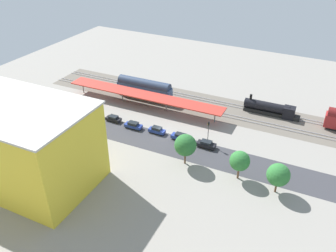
{
  "coord_description": "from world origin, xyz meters",
  "views": [
    {
      "loc": [
        -35.75,
        67.2,
        48.49
      ],
      "look_at": [
        -2.98,
        2.39,
        4.68
      ],
      "focal_mm": 37.68,
      "sensor_mm": 36.0,
      "label": 1
    }
  ],
  "objects_px": {
    "street_tree_0": "(240,161)",
    "platform_canopy_near": "(144,95)",
    "parked_car_4": "(114,119)",
    "box_truck_0": "(25,123)",
    "parked_car_2": "(157,130)",
    "parked_car_0": "(206,144)",
    "locomotive": "(272,109)",
    "traffic_light": "(208,129)",
    "street_tree_2": "(278,175)",
    "street_tree_1": "(185,145)",
    "parked_car_1": "(181,137)",
    "freight_coach_far": "(144,88)",
    "box_truck_1": "(41,126)",
    "construction_building": "(13,142)",
    "parked_car_3": "(133,125)"
  },
  "relations": [
    {
      "from": "platform_canopy_near",
      "to": "street_tree_1",
      "type": "relative_size",
      "value": 6.53
    },
    {
      "from": "parked_car_0",
      "to": "construction_building",
      "type": "relative_size",
      "value": 0.14
    },
    {
      "from": "freight_coach_far",
      "to": "box_truck_0",
      "type": "xyz_separation_m",
      "value": [
        18.7,
        29.96,
        -1.46
      ]
    },
    {
      "from": "locomotive",
      "to": "parked_car_4",
      "type": "xyz_separation_m",
      "value": [
        37.55,
        23.04,
        -1.03
      ]
    },
    {
      "from": "freight_coach_far",
      "to": "parked_car_3",
      "type": "bearing_deg",
      "value": 110.79
    },
    {
      "from": "locomotive",
      "to": "parked_car_0",
      "type": "distance_m",
      "value": 25.62
    },
    {
      "from": "construction_building",
      "to": "box_truck_1",
      "type": "height_order",
      "value": "construction_building"
    },
    {
      "from": "parked_car_2",
      "to": "parked_car_4",
      "type": "relative_size",
      "value": 1.03
    },
    {
      "from": "street_tree_0",
      "to": "parked_car_3",
      "type": "bearing_deg",
      "value": -13.68
    },
    {
      "from": "locomotive",
      "to": "box_truck_1",
      "type": "distance_m",
      "value": 62.53
    },
    {
      "from": "platform_canopy_near",
      "to": "parked_car_0",
      "type": "xyz_separation_m",
      "value": [
        -24.16,
        11.59,
        -2.89
      ]
    },
    {
      "from": "parked_car_2",
      "to": "construction_building",
      "type": "relative_size",
      "value": 0.13
    },
    {
      "from": "locomotive",
      "to": "freight_coach_far",
      "type": "bearing_deg",
      "value": 10.1
    },
    {
      "from": "locomotive",
      "to": "box_truck_1",
      "type": "xyz_separation_m",
      "value": [
        51.1,
        36.04,
        -0.18
      ]
    },
    {
      "from": "parked_car_1",
      "to": "platform_canopy_near",
      "type": "bearing_deg",
      "value": -33.48
    },
    {
      "from": "street_tree_0",
      "to": "platform_canopy_near",
      "type": "bearing_deg",
      "value": -29.4
    },
    {
      "from": "parked_car_4",
      "to": "street_tree_1",
      "type": "bearing_deg",
      "value": 161.27
    },
    {
      "from": "parked_car_4",
      "to": "street_tree_0",
      "type": "distance_m",
      "value": 38.55
    },
    {
      "from": "box_truck_1",
      "to": "street_tree_2",
      "type": "height_order",
      "value": "street_tree_2"
    },
    {
      "from": "parked_car_1",
      "to": "box_truck_0",
      "type": "height_order",
      "value": "box_truck_0"
    },
    {
      "from": "locomotive",
      "to": "traffic_light",
      "type": "xyz_separation_m",
      "value": [
        10.6,
        21.96,
        2.44
      ]
    },
    {
      "from": "locomotive",
      "to": "street_tree_1",
      "type": "distance_m",
      "value": 34.06
    },
    {
      "from": "parked_car_4",
      "to": "construction_building",
      "type": "xyz_separation_m",
      "value": [
        4.54,
        28.27,
        7.81
      ]
    },
    {
      "from": "platform_canopy_near",
      "to": "street_tree_0",
      "type": "bearing_deg",
      "value": 150.6
    },
    {
      "from": "box_truck_0",
      "to": "street_tree_2",
      "type": "xyz_separation_m",
      "value": [
        -64.02,
        -4.62,
        2.65
      ]
    },
    {
      "from": "parked_car_3",
      "to": "box_truck_1",
      "type": "xyz_separation_m",
      "value": [
        20.3,
        12.28,
        0.78
      ]
    },
    {
      "from": "parked_car_1",
      "to": "box_truck_1",
      "type": "relative_size",
      "value": 0.55
    },
    {
      "from": "construction_building",
      "to": "street_tree_1",
      "type": "height_order",
      "value": "construction_building"
    },
    {
      "from": "parked_car_2",
      "to": "locomotive",
      "type": "bearing_deg",
      "value": -136.16
    },
    {
      "from": "locomotive",
      "to": "parked_car_2",
      "type": "distance_m",
      "value": 33.41
    },
    {
      "from": "parked_car_1",
      "to": "freight_coach_far",
      "type": "bearing_deg",
      "value": -39.67
    },
    {
      "from": "parked_car_4",
      "to": "construction_building",
      "type": "relative_size",
      "value": 0.13
    },
    {
      "from": "parked_car_4",
      "to": "street_tree_0",
      "type": "xyz_separation_m",
      "value": [
        -37.47,
        8.19,
        3.81
      ]
    },
    {
      "from": "parked_car_2",
      "to": "street_tree_2",
      "type": "height_order",
      "value": "street_tree_2"
    },
    {
      "from": "locomotive",
      "to": "street_tree_1",
      "type": "height_order",
      "value": "street_tree_1"
    },
    {
      "from": "parked_car_4",
      "to": "box_truck_0",
      "type": "relative_size",
      "value": 0.47
    },
    {
      "from": "parked_car_0",
      "to": "parked_car_2",
      "type": "distance_m",
      "value": 13.72
    },
    {
      "from": "parked_car_3",
      "to": "box_truck_1",
      "type": "distance_m",
      "value": 23.74
    },
    {
      "from": "box_truck_0",
      "to": "traffic_light",
      "type": "xyz_separation_m",
      "value": [
        -45.39,
        -14.64,
        2.5
      ]
    },
    {
      "from": "box_truck_1",
      "to": "street_tree_2",
      "type": "relative_size",
      "value": 1.3
    },
    {
      "from": "parked_car_0",
      "to": "street_tree_0",
      "type": "distance_m",
      "value": 13.46
    },
    {
      "from": "parked_car_2",
      "to": "construction_building",
      "type": "bearing_deg",
      "value": 57.43
    },
    {
      "from": "freight_coach_far",
      "to": "box_truck_0",
      "type": "distance_m",
      "value": 35.35
    },
    {
      "from": "construction_building",
      "to": "parked_car_4",
      "type": "bearing_deg",
      "value": -100.44
    },
    {
      "from": "freight_coach_far",
      "to": "street_tree_1",
      "type": "bearing_deg",
      "value": 135.04
    },
    {
      "from": "platform_canopy_near",
      "to": "street_tree_1",
      "type": "distance_m",
      "value": 29.77
    },
    {
      "from": "parked_car_2",
      "to": "parked_car_0",
      "type": "bearing_deg",
      "value": 178.82
    },
    {
      "from": "locomotive",
      "to": "parked_car_2",
      "type": "bearing_deg",
      "value": 43.84
    },
    {
      "from": "street_tree_0",
      "to": "street_tree_1",
      "type": "bearing_deg",
      "value": 1.71
    },
    {
      "from": "freight_coach_far",
      "to": "parked_car_2",
      "type": "relative_size",
      "value": 4.03
    }
  ]
}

